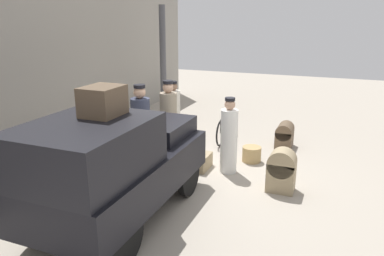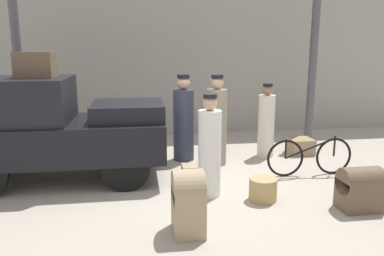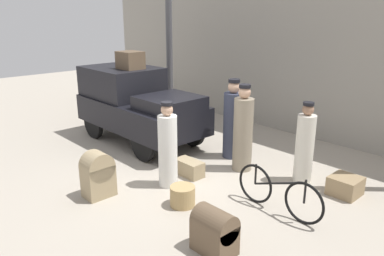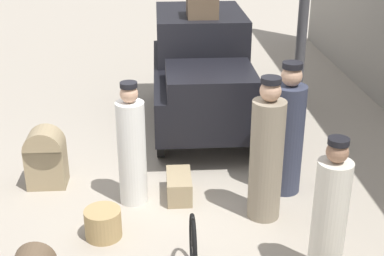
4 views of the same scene
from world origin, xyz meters
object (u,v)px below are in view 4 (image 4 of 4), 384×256
(truck, at_px, (202,68))
(trunk_large_brown, at_px, (46,157))
(porter_lifting_near_truck, at_px, (330,216))
(conductor_in_dark_uniform, at_px, (287,135))
(suitcase_black_upright, at_px, (179,186))
(trunk_on_truck_roof, at_px, (202,4))
(porter_standing_middle, at_px, (266,156))
(wicker_basket, at_px, (103,223))
(porter_carrying_trunk, at_px, (132,149))

(truck, distance_m, trunk_large_brown, 3.20)
(porter_lifting_near_truck, relative_size, conductor_in_dark_uniform, 0.88)
(porter_lifting_near_truck, bearing_deg, truck, -167.74)
(suitcase_black_upright, bearing_deg, truck, 168.50)
(trunk_on_truck_roof, bearing_deg, porter_standing_middle, 8.94)
(trunk_on_truck_roof, bearing_deg, wicker_basket, -22.01)
(wicker_basket, distance_m, trunk_on_truck_roof, 4.30)
(trunk_on_truck_roof, bearing_deg, suitcase_black_upright, -10.78)
(porter_carrying_trunk, relative_size, trunk_on_truck_roof, 2.70)
(wicker_basket, relative_size, trunk_on_truck_roof, 0.71)
(porter_carrying_trunk, bearing_deg, wicker_basket, -22.77)
(porter_standing_middle, height_order, conductor_in_dark_uniform, porter_standing_middle)
(wicker_basket, height_order, porter_carrying_trunk, porter_carrying_trunk)
(porter_carrying_trunk, bearing_deg, porter_standing_middle, 74.20)
(wicker_basket, xyz_separation_m, suitcase_black_upright, (-0.85, 0.93, -0.02))
(porter_lifting_near_truck, bearing_deg, porter_carrying_trunk, -128.90)
(suitcase_black_upright, relative_size, trunk_on_truck_roof, 1.01)
(porter_carrying_trunk, xyz_separation_m, porter_lifting_near_truck, (1.65, 2.05, -0.02))
(trunk_large_brown, bearing_deg, porter_standing_middle, 71.12)
(trunk_large_brown, relative_size, trunk_on_truck_roof, 1.39)
(wicker_basket, distance_m, porter_lifting_near_truck, 2.59)
(truck, height_order, porter_lifting_near_truck, truck)
(wicker_basket, xyz_separation_m, conductor_in_dark_uniform, (-0.95, 2.36, 0.64))
(porter_lifting_near_truck, bearing_deg, suitcase_black_upright, -139.72)
(porter_lifting_near_truck, height_order, trunk_on_truck_roof, trunk_on_truck_roof)
(truck, xyz_separation_m, porter_lifting_near_truck, (4.28, 0.93, -0.27))
(suitcase_black_upright, bearing_deg, wicker_basket, -47.63)
(conductor_in_dark_uniform, bearing_deg, trunk_on_truck_roof, -160.95)
(truck, height_order, porter_carrying_trunk, truck)
(porter_standing_middle, bearing_deg, suitcase_black_upright, -116.73)
(truck, distance_m, trunk_on_truck_roof, 1.07)
(trunk_large_brown, bearing_deg, trunk_on_truck_roof, 134.60)
(suitcase_black_upright, bearing_deg, conductor_in_dark_uniform, 94.09)
(wicker_basket, bearing_deg, porter_carrying_trunk, 157.23)
(wicker_basket, height_order, suitcase_black_upright, wicker_basket)
(porter_lifting_near_truck, bearing_deg, conductor_in_dark_uniform, -179.41)
(truck, height_order, trunk_on_truck_roof, trunk_on_truck_roof)
(truck, bearing_deg, trunk_on_truck_roof, -180.00)
(wicker_basket, xyz_separation_m, porter_standing_middle, (-0.33, 1.96, 0.66))
(conductor_in_dark_uniform, distance_m, suitcase_black_upright, 1.58)
(porter_lifting_near_truck, relative_size, suitcase_black_upright, 2.59)
(suitcase_black_upright, xyz_separation_m, trunk_on_truck_roof, (-2.74, 0.52, 1.90))
(suitcase_black_upright, bearing_deg, trunk_large_brown, -103.99)
(trunk_large_brown, bearing_deg, wicker_basket, 34.02)
(truck, bearing_deg, suitcase_black_upright, -11.50)
(wicker_basket, relative_size, porter_carrying_trunk, 0.26)
(truck, relative_size, suitcase_black_upright, 5.81)
(porter_standing_middle, distance_m, conductor_in_dark_uniform, 0.74)
(wicker_basket, height_order, porter_lifting_near_truck, porter_lifting_near_truck)
(porter_lifting_near_truck, bearing_deg, trunk_on_truck_roof, -168.21)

